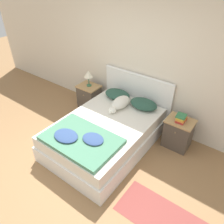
# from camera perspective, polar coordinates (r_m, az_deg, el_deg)

# --- Properties ---
(ground_plane) EXTENTS (16.00, 16.00, 0.00)m
(ground_plane) POSITION_cam_1_polar(r_m,az_deg,el_deg) (3.77, -12.67, -15.92)
(ground_plane) COLOR #997047
(wall_back) EXTENTS (9.00, 0.06, 2.55)m
(wall_back) POSITION_cam_1_polar(r_m,az_deg,el_deg) (4.36, 6.40, 13.12)
(wall_back) COLOR beige
(wall_back) RESTS_ON ground_plane
(bed) EXTENTS (1.46, 2.10, 0.54)m
(bed) POSITION_cam_1_polar(r_m,az_deg,el_deg) (4.01, -1.79, -5.75)
(bed) COLOR white
(bed) RESTS_ON ground_plane
(headboard) EXTENTS (1.54, 0.06, 1.06)m
(headboard) POSITION_cam_1_polar(r_m,az_deg,el_deg) (4.57, 6.46, 4.09)
(headboard) COLOR white
(headboard) RESTS_ON ground_plane
(nightstand_left) EXTENTS (0.48, 0.39, 0.58)m
(nightstand_left) POSITION_cam_1_polar(r_m,az_deg,el_deg) (5.05, -5.94, 3.91)
(nightstand_left) COLOR #4C4238
(nightstand_left) RESTS_ON ground_plane
(nightstand_right) EXTENTS (0.48, 0.39, 0.58)m
(nightstand_right) POSITION_cam_1_polar(r_m,az_deg,el_deg) (4.16, 16.86, -5.32)
(nightstand_right) COLOR #4C4238
(nightstand_right) RESTS_ON ground_plane
(pillow_left) EXTENTS (0.55, 0.38, 0.16)m
(pillow_left) POSITION_cam_1_polar(r_m,az_deg,el_deg) (4.49, 1.41, 4.63)
(pillow_left) COLOR #284C3D
(pillow_left) RESTS_ON bed
(pillow_right) EXTENTS (0.55, 0.38, 0.16)m
(pillow_right) POSITION_cam_1_polar(r_m,az_deg,el_deg) (4.22, 8.24, 2.08)
(pillow_right) COLOR #284C3D
(pillow_right) RESTS_ON bed
(quilt) EXTENTS (1.19, 0.79, 0.11)m
(quilt) POSITION_cam_1_polar(r_m,az_deg,el_deg) (3.48, -8.25, -6.98)
(quilt) COLOR #4C8466
(quilt) RESTS_ON bed
(dog) EXTENTS (0.27, 0.66, 0.20)m
(dog) POSITION_cam_1_polar(r_m,az_deg,el_deg) (4.17, 2.12, 2.31)
(dog) COLOR silver
(dog) RESTS_ON bed
(book_stack) EXTENTS (0.18, 0.22, 0.12)m
(book_stack) POSITION_cam_1_polar(r_m,az_deg,el_deg) (3.95, 17.65, -1.51)
(book_stack) COLOR #AD2D28
(book_stack) RESTS_ON nightstand_right
(table_lamp) EXTENTS (0.20, 0.20, 0.36)m
(table_lamp) POSITION_cam_1_polar(r_m,az_deg,el_deg) (4.80, -6.20, 9.73)
(table_lamp) COLOR #336B4C
(table_lamp) RESTS_ON nightstand_left
(rug) EXTENTS (1.29, 0.59, 0.00)m
(rug) POSITION_cam_1_polar(r_m,az_deg,el_deg) (3.36, 13.34, -25.45)
(rug) COLOR #93423D
(rug) RESTS_ON ground_plane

